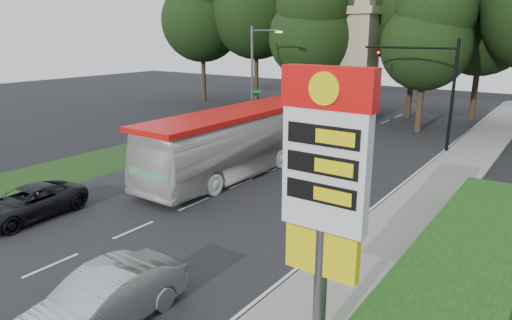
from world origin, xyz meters
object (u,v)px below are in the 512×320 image
Objects in this scene: traffic_signal_mast at (433,79)px; monument at (358,63)px; gas_station_pylon at (325,176)px; streetlight_signs at (254,75)px; sedan_silver at (102,302)px; transit_bus at (235,143)px; suv_charcoal at (28,203)px.

traffic_signal_mast is 0.72× the size of monument.
streetlight_signs reaches higher than gas_station_pylon.
gas_station_pylon is 6.66m from sedan_silver.
gas_station_pylon is 22.29m from traffic_signal_mast.
monument is 2.09× the size of sedan_silver.
gas_station_pylon reaches higher than sedan_silver.
transit_bus is (-10.51, 10.25, -2.69)m from gas_station_pylon.
gas_station_pylon is at bearing 25.70° from sedan_silver.
suv_charcoal is (-13.77, 0.31, -3.78)m from gas_station_pylon.
transit_bus is at bearing -120.74° from traffic_signal_mast.
gas_station_pylon is 0.54× the size of transit_bus.
transit_bus reaches higher than sedan_silver.
transit_bus reaches higher than suv_charcoal.
traffic_signal_mast is 24.33m from suv_charcoal.
traffic_signal_mast is at bearing -38.00° from monument.
streetlight_signs is at bearing 93.03° from suv_charcoal.
gas_station_pylon is at bearing -80.91° from traffic_signal_mast.
traffic_signal_mast is 0.57× the size of transit_bus.
sedan_silver is 9.27m from suv_charcoal.
suv_charcoal is (-3.26, -9.94, -1.10)m from transit_bus.
transit_bus is at bearing 67.87° from suv_charcoal.
transit_bus is (0.69, -17.75, -3.35)m from monument.
sedan_silver is at bearing -93.33° from traffic_signal_mast.
streetlight_signs is at bearing 120.80° from transit_bus.
gas_station_pylon is 14.28m from suv_charcoal.
monument is at bearing 111.80° from gas_station_pylon.
gas_station_pylon is at bearing -68.20° from monument.
streetlight_signs is 0.63× the size of transit_bus.
traffic_signal_mast is at bearing 99.09° from gas_station_pylon.
sedan_silver is at bearing -152.70° from gas_station_pylon.
monument is at bearing 99.97° from sedan_silver.
monument reaches higher than sedan_silver.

